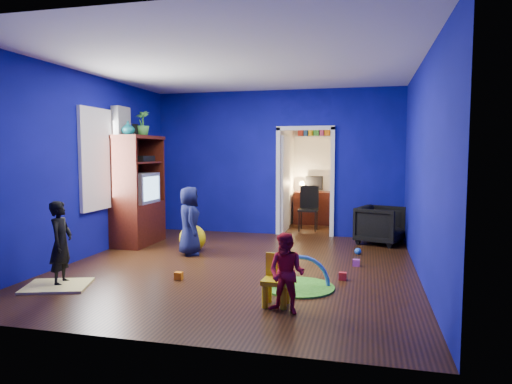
% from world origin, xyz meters
% --- Properties ---
extents(floor, '(5.00, 5.50, 0.01)m').
position_xyz_m(floor, '(0.00, 0.00, 0.00)').
color(floor, black).
rests_on(floor, ground).
extents(ceiling, '(5.00, 5.50, 0.01)m').
position_xyz_m(ceiling, '(0.00, 0.00, 2.90)').
color(ceiling, white).
rests_on(ceiling, wall_back).
extents(wall_back, '(5.00, 0.02, 2.90)m').
position_xyz_m(wall_back, '(0.00, 2.75, 1.45)').
color(wall_back, '#090C6C').
rests_on(wall_back, floor).
extents(wall_front, '(5.00, 0.02, 2.90)m').
position_xyz_m(wall_front, '(0.00, -2.75, 1.45)').
color(wall_front, '#090C6C').
rests_on(wall_front, floor).
extents(wall_left, '(0.02, 5.50, 2.90)m').
position_xyz_m(wall_left, '(-2.50, 0.00, 1.45)').
color(wall_left, '#090C6C').
rests_on(wall_left, floor).
extents(wall_right, '(0.02, 5.50, 2.90)m').
position_xyz_m(wall_right, '(2.50, 0.00, 1.45)').
color(wall_right, '#090C6C').
rests_on(wall_right, floor).
extents(alcove, '(1.00, 1.75, 2.50)m').
position_xyz_m(alcove, '(0.60, 3.62, 1.25)').
color(alcove, silver).
rests_on(alcove, floor).
extents(armchair, '(0.96, 0.95, 0.69)m').
position_xyz_m(armchair, '(2.05, 2.20, 0.35)').
color(armchair, black).
rests_on(armchair, floor).
extents(child_black, '(0.33, 0.43, 1.06)m').
position_xyz_m(child_black, '(-1.90, -1.42, 0.53)').
color(child_black, black).
rests_on(child_black, floor).
extents(child_navy, '(0.56, 0.64, 1.11)m').
position_xyz_m(child_navy, '(-0.98, 0.54, 0.56)').
color(child_navy, '#0F1639').
rests_on(child_navy, floor).
extents(toddler_red, '(0.47, 0.41, 0.84)m').
position_xyz_m(toddler_red, '(1.01, -1.75, 0.42)').
color(toddler_red, '#B21613').
rests_on(toddler_red, floor).
extents(vase, '(0.23, 0.23, 0.24)m').
position_xyz_m(vase, '(-2.22, 0.86, 2.08)').
color(vase, '#0C5D62').
rests_on(vase, tv_armoire).
extents(potted_plant, '(0.27, 0.27, 0.46)m').
position_xyz_m(potted_plant, '(-2.22, 1.38, 2.19)').
color(potted_plant, '#388630').
rests_on(potted_plant, tv_armoire).
extents(tv_armoire, '(0.58, 1.14, 1.96)m').
position_xyz_m(tv_armoire, '(-2.22, 1.16, 0.98)').
color(tv_armoire, '#370F09').
rests_on(tv_armoire, floor).
extents(crt_tv, '(0.46, 0.70, 0.54)m').
position_xyz_m(crt_tv, '(-2.18, 1.16, 1.02)').
color(crt_tv, silver).
rests_on(crt_tv, tv_armoire).
extents(yellow_blanket, '(0.90, 0.81, 0.03)m').
position_xyz_m(yellow_blanket, '(-1.90, -1.52, 0.01)').
color(yellow_blanket, '#F2E07A').
rests_on(yellow_blanket, floor).
extents(hopper_ball, '(0.45, 0.45, 0.45)m').
position_xyz_m(hopper_ball, '(-1.03, 0.79, 0.22)').
color(hopper_ball, yellow).
rests_on(hopper_ball, floor).
extents(kid_chair, '(0.30, 0.30, 0.50)m').
position_xyz_m(kid_chair, '(0.86, -1.55, 0.25)').
color(kid_chair, yellow).
rests_on(kid_chair, floor).
extents(play_mat, '(0.88, 0.88, 0.02)m').
position_xyz_m(play_mat, '(1.01, -0.86, 0.01)').
color(play_mat, '#328F20').
rests_on(play_mat, floor).
extents(toy_arch, '(0.76, 0.31, 0.79)m').
position_xyz_m(toy_arch, '(1.01, -0.86, 0.02)').
color(toy_arch, '#3F8CD8').
rests_on(toy_arch, floor).
extents(window_left, '(0.03, 0.95, 1.55)m').
position_xyz_m(window_left, '(-2.48, 0.35, 1.55)').
color(window_left, white).
rests_on(window_left, wall_left).
extents(curtain, '(0.14, 0.42, 2.40)m').
position_xyz_m(curtain, '(-2.37, 0.90, 1.25)').
color(curtain, slate).
rests_on(curtain, floor).
extents(doorway, '(1.16, 0.10, 2.10)m').
position_xyz_m(doorway, '(0.60, 2.75, 1.05)').
color(doorway, white).
rests_on(doorway, floor).
extents(study_desk, '(0.88, 0.44, 0.75)m').
position_xyz_m(study_desk, '(0.60, 4.26, 0.38)').
color(study_desk, '#3D140A').
rests_on(study_desk, floor).
extents(desk_monitor, '(0.40, 0.05, 0.32)m').
position_xyz_m(desk_monitor, '(0.60, 4.38, 0.95)').
color(desk_monitor, black).
rests_on(desk_monitor, study_desk).
extents(desk_lamp, '(0.14, 0.14, 0.14)m').
position_xyz_m(desk_lamp, '(0.32, 4.32, 0.93)').
color(desk_lamp, '#FFD88C').
rests_on(desk_lamp, study_desk).
extents(folding_chair, '(0.40, 0.40, 0.92)m').
position_xyz_m(folding_chair, '(0.60, 3.30, 0.46)').
color(folding_chair, black).
rests_on(folding_chair, floor).
extents(book_shelf, '(0.88, 0.24, 0.04)m').
position_xyz_m(book_shelf, '(0.60, 4.37, 2.02)').
color(book_shelf, white).
rests_on(book_shelf, study_desk).
extents(toy_0, '(0.10, 0.08, 0.10)m').
position_xyz_m(toy_0, '(1.51, -0.37, 0.05)').
color(toy_0, red).
rests_on(toy_0, floor).
extents(toy_1, '(0.11, 0.11, 0.11)m').
position_xyz_m(toy_1, '(1.68, 1.22, 0.06)').
color(toy_1, blue).
rests_on(toy_1, floor).
extents(toy_2, '(0.10, 0.08, 0.10)m').
position_xyz_m(toy_2, '(-0.57, -0.86, 0.05)').
color(toy_2, orange).
rests_on(toy_2, floor).
extents(toy_3, '(0.11, 0.11, 0.11)m').
position_xyz_m(toy_3, '(0.61, 0.46, 0.06)').
color(toy_3, green).
rests_on(toy_3, floor).
extents(toy_4, '(0.10, 0.08, 0.10)m').
position_xyz_m(toy_4, '(1.67, 0.42, 0.05)').
color(toy_4, '#BA45AD').
rests_on(toy_4, floor).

